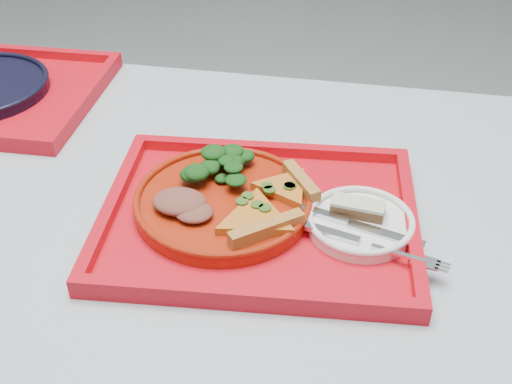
% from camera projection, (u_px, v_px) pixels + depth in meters
% --- Properties ---
extents(table, '(1.60, 0.80, 0.75)m').
position_uv_depth(table, '(185.00, 223.00, 1.05)').
color(table, '#9AA2AD').
rests_on(table, ground).
extents(tray_main, '(0.48, 0.39, 0.01)m').
position_uv_depth(tray_main, '(259.00, 220.00, 0.93)').
color(tray_main, red).
rests_on(tray_main, table).
extents(dinner_plate, '(0.26, 0.26, 0.02)m').
position_uv_depth(dinner_plate, '(223.00, 203.00, 0.94)').
color(dinner_plate, '#991F0A').
rests_on(dinner_plate, tray_main).
extents(side_plate, '(0.15, 0.15, 0.01)m').
position_uv_depth(side_plate, '(360.00, 225.00, 0.90)').
color(side_plate, white).
rests_on(side_plate, tray_main).
extents(pizza_slice_a, '(0.16, 0.17, 0.02)m').
position_uv_depth(pizza_slice_a, '(256.00, 216.00, 0.89)').
color(pizza_slice_a, orange).
rests_on(pizza_slice_a, dinner_plate).
extents(pizza_slice_b, '(0.14, 0.13, 0.02)m').
position_uv_depth(pizza_slice_b, '(285.00, 186.00, 0.94)').
color(pizza_slice_b, orange).
rests_on(pizza_slice_b, dinner_plate).
extents(salad_heap, '(0.09, 0.08, 0.04)m').
position_uv_depth(salad_heap, '(218.00, 161.00, 0.97)').
color(salad_heap, black).
rests_on(salad_heap, dinner_plate).
extents(meat_portion, '(0.08, 0.06, 0.02)m').
position_uv_depth(meat_portion, '(179.00, 202.00, 0.91)').
color(meat_portion, brown).
rests_on(meat_portion, dinner_plate).
extents(dessert_bar, '(0.08, 0.04, 0.02)m').
position_uv_depth(dessert_bar, '(358.00, 208.00, 0.91)').
color(dessert_bar, '#4F321A').
rests_on(dessert_bar, side_plate).
extents(knife, '(0.18, 0.07, 0.01)m').
position_uv_depth(knife, '(359.00, 225.00, 0.89)').
color(knife, silver).
rests_on(knife, side_plate).
extents(fork, '(0.18, 0.07, 0.01)m').
position_uv_depth(fork, '(370.00, 245.00, 0.85)').
color(fork, silver).
rests_on(fork, side_plate).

